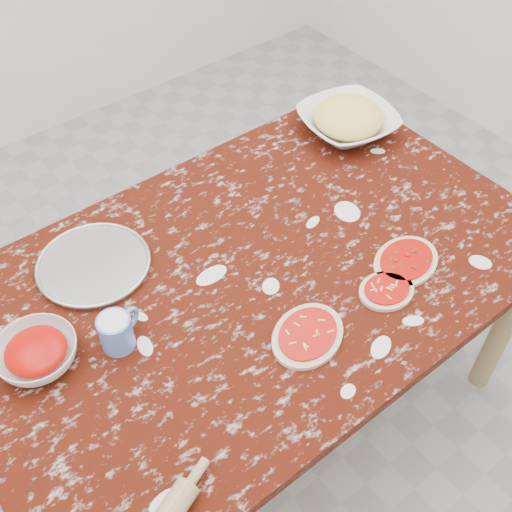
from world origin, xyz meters
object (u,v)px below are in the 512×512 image
object	(u,v)px
flour_mug	(117,331)
sauce_bowl	(37,354)
cheese_bowl	(348,123)
worktable	(256,288)
pizza_tray	(94,265)

from	to	relation	value
flour_mug	sauce_bowl	bearing A→B (deg)	157.62
cheese_bowl	flour_mug	size ratio (longest dim) A/B	2.57
worktable	cheese_bowl	world-z (taller)	cheese_bowl
pizza_tray	sauce_bowl	bearing A→B (deg)	-142.33
sauce_bowl	flour_mug	bearing A→B (deg)	-22.38
worktable	sauce_bowl	distance (m)	0.60
worktable	sauce_bowl	xyz separation A→B (m)	(-0.59, 0.09, 0.11)
worktable	cheese_bowl	bearing A→B (deg)	25.45
cheese_bowl	worktable	bearing A→B (deg)	-154.55
cheese_bowl	flour_mug	xyz separation A→B (m)	(-1.03, -0.28, 0.01)
worktable	pizza_tray	size ratio (longest dim) A/B	5.30
worktable	sauce_bowl	size ratio (longest dim) A/B	8.19
worktable	pizza_tray	world-z (taller)	pizza_tray
pizza_tray	cheese_bowl	distance (m)	0.96
worktable	sauce_bowl	world-z (taller)	sauce_bowl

